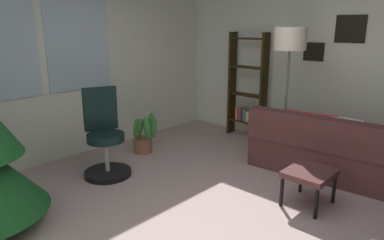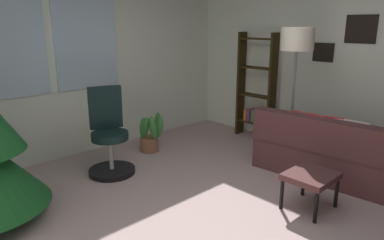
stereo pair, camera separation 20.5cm
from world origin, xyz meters
TOP-DOWN VIEW (x-y plane):
  - ground_plane at (0.00, 0.00)m, footprint 5.02×5.14m
  - wall_back_with_windows at (-0.02, 2.62)m, footprint 5.02×0.12m
  - wall_right_with_frames at (2.56, -0.00)m, footprint 0.12×5.14m
  - couch at (1.85, -0.47)m, footprint 1.59×2.04m
  - footstool at (0.82, -0.46)m, footprint 0.48×0.42m
  - office_chair at (-0.12, 1.69)m, footprint 0.56×0.57m
  - bookshelf at (2.29, 1.30)m, footprint 0.18×0.64m
  - floor_lamp at (1.81, 0.37)m, footprint 0.41×0.41m
  - potted_plant at (0.68, 1.92)m, footprint 0.40×0.36m

SIDE VIEW (x-z plane):
  - ground_plane at x=0.00m, z-range -0.10..0.00m
  - potted_plant at x=0.68m, z-range -0.04..0.54m
  - couch at x=1.85m, z-range -0.10..0.66m
  - footstool at x=0.82m, z-range 0.13..0.50m
  - office_chair at x=-0.12m, z-range -0.11..0.94m
  - bookshelf at x=2.29m, z-range -0.09..1.57m
  - wall_right_with_frames at x=2.56m, z-range 0.00..2.75m
  - wall_back_with_windows at x=-0.02m, z-range 0.01..2.76m
  - floor_lamp at x=1.81m, z-range 0.63..2.37m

